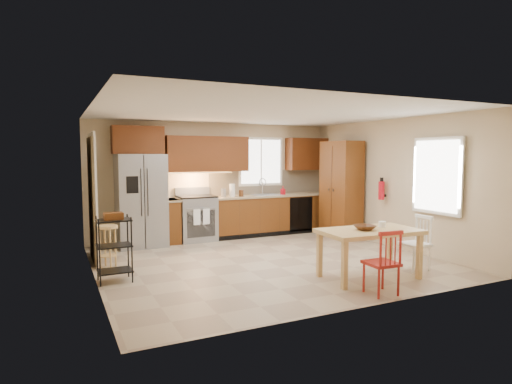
{
  "coord_description": "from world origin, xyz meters",
  "views": [
    {
      "loc": [
        -3.25,
        -6.41,
        1.81
      ],
      "look_at": [
        -0.01,
        0.4,
        1.15
      ],
      "focal_mm": 30.0,
      "sensor_mm": 36.0,
      "label": 1
    }
  ],
  "objects": [
    {
      "name": "upper_left_block",
      "position": [
        -0.25,
        2.33,
        1.83
      ],
      "size": [
        1.8,
        0.35,
        0.75
      ],
      "primitive_type": "cube",
      "color": "#592A0E",
      "rests_on": "wall_back"
    },
    {
      "name": "range_stove",
      "position": [
        -0.55,
        2.19,
        0.46
      ],
      "size": [
        0.76,
        0.63,
        0.92
      ],
      "primitive_type": "cube",
      "color": "gray",
      "rests_on": "floor"
    },
    {
      "name": "floor",
      "position": [
        0.0,
        0.0,
        0.0
      ],
      "size": [
        5.5,
        5.5,
        0.0
      ],
      "primitive_type": "plane",
      "color": "tan",
      "rests_on": "ground"
    },
    {
      "name": "upper_right_block",
      "position": [
        2.25,
        2.33,
        1.83
      ],
      "size": [
        1.0,
        0.35,
        0.75
      ],
      "primitive_type": "cube",
      "color": "#592A0E",
      "rests_on": "wall_back"
    },
    {
      "name": "pantry",
      "position": [
        2.43,
        1.2,
        1.05
      ],
      "size": [
        0.5,
        0.95,
        2.1
      ],
      "primitive_type": "cube",
      "color": "#603111",
      "rests_on": "floor"
    },
    {
      "name": "soap_bottle",
      "position": [
        1.48,
        2.1,
        1.0
      ],
      "size": [
        0.09,
        0.09,
        0.19
      ],
      "primitive_type": "imported",
      "color": "#B10C18",
      "rests_on": "base_cabinet_run"
    },
    {
      "name": "window_right",
      "position": [
        2.68,
        -1.15,
        1.45
      ],
      "size": [
        0.04,
        1.02,
        1.32
      ],
      "primitive_type": "cube",
      "color": "white",
      "rests_on": "wall_right"
    },
    {
      "name": "canister_steel",
      "position": [
        0.05,
        2.15,
        0.99
      ],
      "size": [
        0.11,
        0.11,
        0.18
      ],
      "primitive_type": "cylinder",
      "color": "gray",
      "rests_on": "base_cabinet_run"
    },
    {
      "name": "wall_left",
      "position": [
        -2.75,
        0.0,
        1.25
      ],
      "size": [
        0.02,
        5.0,
        2.5
      ],
      "primitive_type": "cube",
      "color": "#CCB793",
      "rests_on": "ground"
    },
    {
      "name": "wall_front",
      "position": [
        0.0,
        -2.5,
        1.25
      ],
      "size": [
        5.5,
        0.02,
        2.5
      ],
      "primitive_type": "cube",
      "color": "#CCB793",
      "rests_on": "ground"
    },
    {
      "name": "dishwasher",
      "position": [
        1.85,
        1.91,
        0.45
      ],
      "size": [
        0.6,
        0.02,
        0.78
      ],
      "primitive_type": "cube",
      "color": "black",
      "rests_on": "floor"
    },
    {
      "name": "ceiling",
      "position": [
        0.0,
        0.0,
        2.5
      ],
      "size": [
        5.5,
        5.0,
        0.02
      ],
      "primitive_type": "cube",
      "color": "silver",
      "rests_on": "ground"
    },
    {
      "name": "fire_extinguisher",
      "position": [
        2.63,
        0.15,
        1.1
      ],
      "size": [
        0.12,
        0.12,
        0.36
      ],
      "primitive_type": "cylinder",
      "color": "#B10C18",
      "rests_on": "wall_right"
    },
    {
      "name": "wall_back",
      "position": [
        0.0,
        2.5,
        1.25
      ],
      "size": [
        5.5,
        0.02,
        2.5
      ],
      "primitive_type": "cube",
      "color": "#CCB793",
      "rests_on": "ground"
    },
    {
      "name": "bar_stool",
      "position": [
        -2.5,
        0.7,
        0.34
      ],
      "size": [
        0.34,
        0.34,
        0.68
      ],
      "primitive_type": null,
      "rotation": [
        0.0,
        0.0,
        0.02
      ],
      "color": "#E0B570",
      "rests_on": "floor"
    },
    {
      "name": "undercab_glow",
      "position": [
        -0.55,
        2.3,
        1.43
      ],
      "size": [
        1.6,
        0.3,
        0.01
      ],
      "primitive_type": "cube",
      "color": "#FFBF66",
      "rests_on": "wall_back"
    },
    {
      "name": "sink",
      "position": [
        1.1,
        2.2,
        0.86
      ],
      "size": [
        0.62,
        0.46,
        0.16
      ],
      "primitive_type": "cube",
      "color": "gray",
      "rests_on": "base_cabinet_run"
    },
    {
      "name": "doorway",
      "position": [
        -2.67,
        1.3,
        1.05
      ],
      "size": [
        0.04,
        0.95,
        2.1
      ],
      "primitive_type": "cube",
      "color": "#8C7A59",
      "rests_on": "wall_left"
    },
    {
      "name": "refrigerator",
      "position": [
        -1.7,
        2.12,
        0.91
      ],
      "size": [
        0.92,
        0.75,
        1.82
      ],
      "primitive_type": "cube",
      "color": "gray",
      "rests_on": "floor"
    },
    {
      "name": "chair_red",
      "position": [
        0.55,
        -2.2,
        0.42
      ],
      "size": [
        0.42,
        0.42,
        0.85
      ],
      "primitive_type": null,
      "rotation": [
        0.0,
        0.0,
        -0.05
      ],
      "color": "#A82119",
      "rests_on": "floor"
    },
    {
      "name": "base_cabinet_run",
      "position": [
        1.29,
        2.2,
        0.45
      ],
      "size": [
        2.92,
        0.6,
        0.9
      ],
      "primitive_type": "cube",
      "color": "#603111",
      "rests_on": "floor"
    },
    {
      "name": "upper_over_fridge",
      "position": [
        -1.7,
        2.33,
        2.1
      ],
      "size": [
        1.0,
        0.35,
        0.55
      ],
      "primitive_type": "cube",
      "color": "#592A0E",
      "rests_on": "wall_back"
    },
    {
      "name": "canister_wood",
      "position": [
        0.45,
        2.12,
        0.97
      ],
      "size": [
        0.1,
        0.1,
        0.14
      ],
      "primitive_type": "cylinder",
      "color": "#4C2C14",
      "rests_on": "base_cabinet_run"
    },
    {
      "name": "table_bowl",
      "position": [
        0.81,
        -1.55,
        0.71
      ],
      "size": [
        0.31,
        0.31,
        0.07
      ],
      "primitive_type": "imported",
      "rotation": [
        0.0,
        0.0,
        -0.05
      ],
      "color": "#4C2C14",
      "rests_on": "dining_table"
    },
    {
      "name": "paper_towel",
      "position": [
        0.25,
        2.15,
        1.04
      ],
      "size": [
        0.12,
        0.12,
        0.28
      ],
      "primitive_type": "cylinder",
      "color": "white",
      "rests_on": "base_cabinet_run"
    },
    {
      "name": "wall_right",
      "position": [
        2.75,
        0.0,
        1.25
      ],
      "size": [
        0.02,
        5.0,
        2.5
      ],
      "primitive_type": "cube",
      "color": "#CCB793",
      "rests_on": "ground"
    },
    {
      "name": "backsplash",
      "position": [
        1.29,
        2.48,
        1.18
      ],
      "size": [
        2.92,
        0.03,
        0.55
      ],
      "primitive_type": "cube",
      "color": "beige",
      "rests_on": "wall_back"
    },
    {
      "name": "window_back",
      "position": [
        1.1,
        2.48,
        1.65
      ],
      "size": [
        1.12,
        0.04,
        1.12
      ],
      "primitive_type": "cube",
      "color": "white",
      "rests_on": "wall_back"
    },
    {
      "name": "table_jar",
      "position": [
        1.22,
        -1.46,
        0.74
      ],
      "size": [
        0.1,
        0.1,
        0.11
      ],
      "primitive_type": "cylinder",
      "rotation": [
        0.0,
        0.0,
        -0.05
      ],
      "color": "white",
      "rests_on": "dining_table"
    },
    {
      "name": "chair_white",
      "position": [
        1.85,
        -1.5,
        0.42
      ],
      "size": [
        0.42,
        0.42,
        0.85
      ],
      "primitive_type": null,
      "rotation": [
        0.0,
        0.0,
        1.52
      ],
      "color": "white",
      "rests_on": "floor"
    },
    {
      "name": "base_cabinet_narrow",
      "position": [
        -1.1,
        2.2,
        0.45
      ],
      "size": [
        0.3,
        0.6,
        0.9
      ],
      "primitive_type": "cube",
      "color": "#603111",
      "rests_on": "floor"
    },
    {
      "name": "dining_table",
      "position": [
        0.9,
        -1.55,
        0.35
      ],
      "size": [
        1.49,
        0.89,
        0.7
      ],
      "primitive_type": null,
      "rotation": [
        0.0,
        0.0,
        -0.05
      ],
      "color": "#E0B570",
      "rests_on": "floor"
    },
    {
      "name": "utility_cart",
      "position": [
        -2.5,
        -0.14,
        0.47
      ],
      "size": [
        0.47,
        0.37,
        0.94
      ],
      "primitive_type": null,
      "rotation": [
        0.0,
        0.0,
        0.01
      ],
      "color": "black",
      "rests_on": "floor"
    }
  ]
}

